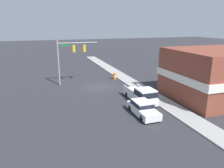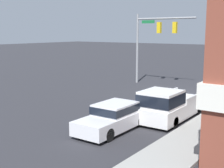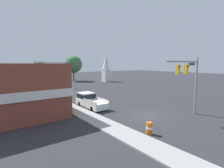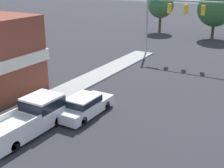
{
  "view_description": "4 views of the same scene",
  "coord_description": "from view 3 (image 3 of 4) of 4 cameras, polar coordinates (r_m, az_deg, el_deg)",
  "views": [
    {
      "loc": [
        8.23,
        30.63,
        9.37
      ],
      "look_at": [
        0.81,
        8.68,
        2.88
      ],
      "focal_mm": 35.0,
      "sensor_mm": 36.0,
      "label": 1
    },
    {
      "loc": [
        -10.91,
        24.5,
        5.23
      ],
      "look_at": [
        0.38,
        8.59,
        1.93
      ],
      "focal_mm": 50.0,
      "sensor_mm": 36.0,
      "label": 2
    },
    {
      "loc": [
        -15.48,
        -13.71,
        6.25
      ],
      "look_at": [
        1.0,
        8.17,
        2.99
      ],
      "focal_mm": 28.0,
      "sensor_mm": 36.0,
      "label": 3
    },
    {
      "loc": [
        9.83,
        -4.67,
        9.26
      ],
      "look_at": [
        0.99,
        10.52,
        3.04
      ],
      "focal_mm": 50.0,
      "sensor_mm": 36.0,
      "label": 4
    }
  ],
  "objects": [
    {
      "name": "church_steeple",
      "position": [
        59.89,
        -1.97,
        5.48
      ],
      "size": [
        2.46,
        2.46,
        9.33
      ],
      "color": "white",
      "rests_on": "ground"
    },
    {
      "name": "car_lead",
      "position": [
        29.14,
        -8.05,
        -4.14
      ],
      "size": [
        1.84,
        4.7,
        1.46
      ],
      "color": "black",
      "rests_on": "ground"
    },
    {
      "name": "ground_plane",
      "position": [
        21.6,
        11.16,
        -10.16
      ],
      "size": [
        200.0,
        200.0,
        0.0
      ],
      "primitive_type": "plane",
      "color": "#2D2D33"
    },
    {
      "name": "backdrop_tree_left_mid",
      "position": [
        59.27,
        -22.56,
        4.44
      ],
      "size": [
        5.16,
        5.16,
        6.94
      ],
      "color": "#4C3823",
      "rests_on": "ground"
    },
    {
      "name": "far_signal_assembly",
      "position": [
        45.22,
        -20.04,
        5.04
      ],
      "size": [
        8.85,
        0.49,
        6.98
      ],
      "color": "gray",
      "rests_on": "ground"
    },
    {
      "name": "corner_brick_building",
      "position": [
        23.4,
        -31.15,
        -1.91
      ],
      "size": [
        11.98,
        10.01,
        6.24
      ],
      "color": "brown",
      "rests_on": "ground"
    },
    {
      "name": "pickup_truck_parked",
      "position": [
        25.43,
        -7.42,
        -5.3
      ],
      "size": [
        2.08,
        5.78,
        1.94
      ],
      "color": "black",
      "rests_on": "ground"
    },
    {
      "name": "sidewalk_curb",
      "position": [
        17.94,
        -1.43,
        -13.37
      ],
      "size": [
        2.4,
        60.0,
        0.14
      ],
      "color": "#9E9E99",
      "rests_on": "ground"
    },
    {
      "name": "near_signal_assembly",
      "position": [
        21.91,
        23.69,
        2.85
      ],
      "size": [
        6.18,
        0.49,
        6.95
      ],
      "color": "gray",
      "rests_on": "ground"
    },
    {
      "name": "backdrop_tree_center",
      "position": [
        63.34,
        -12.49,
        6.28
      ],
      "size": [
        6.1,
        6.1,
        8.92
      ],
      "color": "#4C3823",
      "rests_on": "ground"
    },
    {
      "name": "backdrop_tree_left_far",
      "position": [
        59.08,
        -31.51,
        3.97
      ],
      "size": [
        4.19,
        4.19,
        6.48
      ],
      "color": "#4C3823",
      "rests_on": "ground"
    },
    {
      "name": "construction_barrel",
      "position": [
        16.27,
        12.05,
        -13.91
      ],
      "size": [
        0.55,
        0.55,
        1.07
      ],
      "color": "orange",
      "rests_on": "ground"
    }
  ]
}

